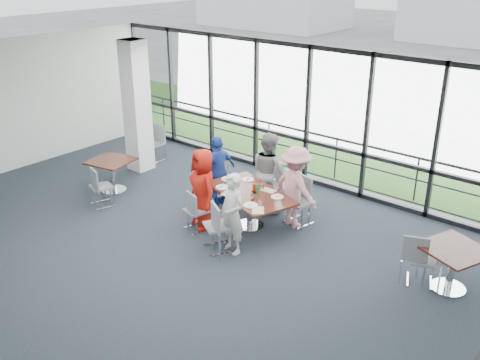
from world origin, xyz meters
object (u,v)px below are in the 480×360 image
Objects in this scene: chair_spare_la at (101,187)px; chair_spare_r at (422,259)px; side_table_right at (454,254)px; diner_near_right at (233,214)px; structural_column at (137,107)px; side_table_left at (112,165)px; diner_far_right at (296,187)px; diner_end at (218,171)px; chair_main_end at (212,182)px; diner_near_left at (203,189)px; diner_far_left at (269,171)px; chair_main_fl at (277,186)px; chair_main_nl at (196,211)px; chair_main_nr at (218,226)px; main_table at (250,198)px; chair_spare_lb at (154,144)px; chair_main_fr at (299,202)px.

chair_spare_r is (6.43, 1.56, -0.00)m from chair_spare_la.
side_table_right is 3.71m from diner_near_right.
chair_spare_r is (7.47, -0.41, -1.16)m from structural_column.
side_table_left is 0.63× the size of diner_far_right.
diner_end is 1.66× the size of chair_main_end.
diner_near_left is 1.07× the size of diner_near_right.
diner_far_left reaches higher than side_table_left.
chair_main_fl is at bearing 113.80° from diner_near_right.
diner_near_left is at bearing 32.89° from diner_end.
chair_spare_r reaches higher than chair_main_nl.
diner_end is (-5.00, -0.01, 0.12)m from side_table_right.
diner_near_right is 0.38m from chair_main_nr.
side_table_left is 0.62× the size of diner_far_left.
chair_spare_lb reaches higher than main_table.
chair_spare_la is (-2.90, -2.37, -0.03)m from chair_main_fl.
side_table_left is at bearing -65.85° from structural_column.
chair_main_nl is 0.89m from chair_main_nr.
chair_main_end is (-1.50, 1.46, -0.02)m from chair_main_nr.
side_table_right is 0.79× the size of diner_end.
side_table_right is 7.06m from chair_spare_la.
diner_far_left is 1.93× the size of chair_spare_r.
chair_main_nr is (0.84, -0.51, -0.32)m from diner_near_left.
diner_end is 1.84× the size of chair_main_nl.
side_table_left is at bearing -151.18° from main_table.
diner_near_left is at bearing -122.75° from main_table.
chair_main_fl is 0.88m from chair_main_fr.
diner_end reaches higher than side_table_right.
chair_main_end reaches higher than chair_spare_lb.
main_table is 0.92m from diner_far_right.
chair_main_fl is (1.04, 0.71, -0.30)m from diner_end.
side_table_right is 0.72× the size of diner_far_left.
diner_near_right is 1.72× the size of chair_spare_la.
diner_near_left is 1.75× the size of chair_main_end.
chair_main_fr is at bearing 104.62° from chair_main_nr.
diner_far_right is 1.77× the size of chair_main_fr.
diner_far_left reaches higher than chair_spare_la.
chair_main_fr is at bearing -87.56° from diner_far_right.
chair_main_nl is at bearing 92.02° from diner_far_left.
diner_near_right is 0.98× the size of diner_end.
chair_main_end is (-1.37, 0.39, -0.16)m from main_table.
diner_near_left is 1.21m from chair_main_end.
chair_main_fr reaches higher than side_table_left.
side_table_right is 1.30× the size of chair_main_fl.
diner_far_right is 1.98m from chair_main_nl.
chair_main_end is 1.06× the size of chair_spare_r.
chair_main_fr is (1.38, 1.31, -0.34)m from diner_near_left.
structural_column reaches higher than diner_far_right.
chair_spare_la is 6.61m from chair_spare_r.
diner_near_right is 1.73× the size of chair_spare_r.
chair_main_fr is 1.08× the size of chair_spare_r.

